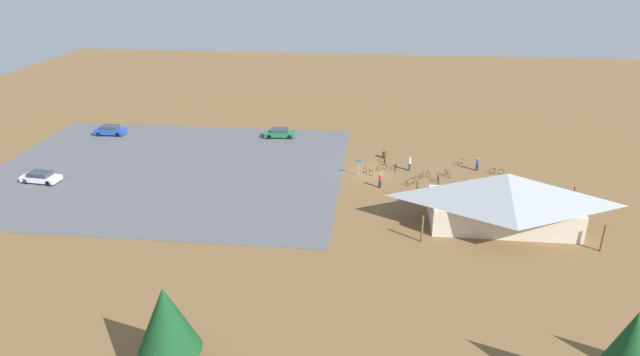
{
  "coord_description": "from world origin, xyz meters",
  "views": [
    {
      "loc": [
        -0.46,
        61.28,
        25.37
      ],
      "look_at": [
        5.61,
        5.16,
        1.2
      ],
      "focal_mm": 30.3,
      "sensor_mm": 36.0,
      "label": 1
    }
  ],
  "objects_px": {
    "bicycle_red_yard_left": "(385,161)",
    "bicycle_white_edge_north": "(461,162)",
    "bike_pavilion": "(504,196)",
    "car_white_front_row": "(41,177)",
    "trash_bin": "(385,155)",
    "pine_midwest": "(629,349)",
    "lot_sign": "(359,165)",
    "pine_mideast": "(166,320)",
    "visitor_by_pavilion": "(380,180)",
    "bicycle_blue_trailside": "(438,179)",
    "visitor_near_lot": "(477,164)",
    "visitor_crossing_yard": "(409,163)",
    "car_blue_far_end": "(110,130)",
    "bicycle_blue_yard_right": "(447,174)",
    "bicycle_teal_mid_cluster": "(424,175)",
    "bicycle_orange_near_porch": "(381,167)",
    "bicycle_black_yard_front": "(396,167)",
    "bicycle_silver_by_bin": "(462,185)",
    "bicycle_purple_yard_center": "(496,171)",
    "car_green_end_stall": "(280,133)",
    "bicycle_green_lone_west": "(368,171)"
  },
  "relations": [
    {
      "from": "bicycle_red_yard_left",
      "to": "bicycle_white_edge_north",
      "type": "xyz_separation_m",
      "value": [
        -9.6,
        -0.55,
        -0.01
      ]
    },
    {
      "from": "bike_pavilion",
      "to": "car_white_front_row",
      "type": "relative_size",
      "value": 3.6
    },
    {
      "from": "trash_bin",
      "to": "pine_midwest",
      "type": "xyz_separation_m",
      "value": [
        -13.48,
        40.51,
        4.03
      ]
    },
    {
      "from": "lot_sign",
      "to": "pine_mideast",
      "type": "relative_size",
      "value": 0.33
    },
    {
      "from": "lot_sign",
      "to": "visitor_by_pavilion",
      "type": "distance_m",
      "value": 4.28
    },
    {
      "from": "bicycle_blue_trailside",
      "to": "bicycle_red_yard_left",
      "type": "relative_size",
      "value": 0.98
    },
    {
      "from": "bicycle_red_yard_left",
      "to": "visitor_near_lot",
      "type": "height_order",
      "value": "visitor_near_lot"
    },
    {
      "from": "visitor_crossing_yard",
      "to": "car_blue_far_end",
      "type": "bearing_deg",
      "value": -11.91
    },
    {
      "from": "bicycle_blue_yard_right",
      "to": "bicycle_white_edge_north",
      "type": "bearing_deg",
      "value": -117.62
    },
    {
      "from": "bicycle_teal_mid_cluster",
      "to": "car_blue_far_end",
      "type": "distance_m",
      "value": 46.07
    },
    {
      "from": "bike_pavilion",
      "to": "bicycle_blue_trailside",
      "type": "bearing_deg",
      "value": -63.0
    },
    {
      "from": "bicycle_orange_near_porch",
      "to": "bicycle_black_yard_front",
      "type": "distance_m",
      "value": 1.76
    },
    {
      "from": "bicycle_blue_yard_right",
      "to": "trash_bin",
      "type": "bearing_deg",
      "value": -35.91
    },
    {
      "from": "bicycle_silver_by_bin",
      "to": "pine_midwest",
      "type": "bearing_deg",
      "value": 98.36
    },
    {
      "from": "bike_pavilion",
      "to": "car_white_front_row",
      "type": "xyz_separation_m",
      "value": [
        51.39,
        -5.02,
        -2.43
      ]
    },
    {
      "from": "bicycle_purple_yard_center",
      "to": "pine_mideast",
      "type": "bearing_deg",
      "value": 53.41
    },
    {
      "from": "trash_bin",
      "to": "bicycle_teal_mid_cluster",
      "type": "xyz_separation_m",
      "value": [
        -4.72,
        6.1,
        -0.09
      ]
    },
    {
      "from": "bicycle_red_yard_left",
      "to": "visitor_crossing_yard",
      "type": "relative_size",
      "value": 0.97
    },
    {
      "from": "bicycle_blue_yard_right",
      "to": "bike_pavilion",
      "type": "bearing_deg",
      "value": 108.14
    },
    {
      "from": "bicycle_white_edge_north",
      "to": "bicycle_red_yard_left",
      "type": "bearing_deg",
      "value": 3.28
    },
    {
      "from": "bicycle_red_yard_left",
      "to": "bicycle_black_yard_front",
      "type": "xyz_separation_m",
      "value": [
        -1.35,
        2.14,
        -0.01
      ]
    },
    {
      "from": "bicycle_white_edge_north",
      "to": "car_green_end_stall",
      "type": "relative_size",
      "value": 0.33
    },
    {
      "from": "bicycle_silver_by_bin",
      "to": "car_green_end_stall",
      "type": "bearing_deg",
      "value": -32.62
    },
    {
      "from": "bicycle_green_lone_west",
      "to": "bicycle_black_yard_front",
      "type": "bearing_deg",
      "value": -153.54
    },
    {
      "from": "bicycle_teal_mid_cluster",
      "to": "visitor_near_lot",
      "type": "bearing_deg",
      "value": -155.52
    },
    {
      "from": "trash_bin",
      "to": "car_green_end_stall",
      "type": "height_order",
      "value": "car_green_end_stall"
    },
    {
      "from": "car_blue_far_end",
      "to": "bicycle_purple_yard_center",
      "type": "bearing_deg",
      "value": 170.25
    },
    {
      "from": "trash_bin",
      "to": "car_blue_far_end",
      "type": "height_order",
      "value": "car_blue_far_end"
    },
    {
      "from": "car_blue_far_end",
      "to": "visitor_crossing_yard",
      "type": "xyz_separation_m",
      "value": [
        -42.98,
        9.07,
        0.19
      ]
    },
    {
      "from": "trash_bin",
      "to": "visitor_near_lot",
      "type": "bearing_deg",
      "value": 164.7
    },
    {
      "from": "pine_midwest",
      "to": "visitor_by_pavilion",
      "type": "distance_m",
      "value": 34.12
    },
    {
      "from": "bicycle_purple_yard_center",
      "to": "visitor_near_lot",
      "type": "xyz_separation_m",
      "value": [
        2.16,
        -0.97,
        0.49
      ]
    },
    {
      "from": "bicycle_red_yard_left",
      "to": "visitor_by_pavilion",
      "type": "relative_size",
      "value": 1.01
    },
    {
      "from": "car_white_front_row",
      "to": "bicycle_blue_trailside",
      "type": "bearing_deg",
      "value": -173.7
    },
    {
      "from": "lot_sign",
      "to": "bicycle_teal_mid_cluster",
      "type": "xyz_separation_m",
      "value": [
        -7.88,
        -0.16,
        -1.05
      ]
    },
    {
      "from": "bicycle_teal_mid_cluster",
      "to": "bicycle_green_lone_west",
      "type": "height_order",
      "value": "bicycle_teal_mid_cluster"
    },
    {
      "from": "bicycle_silver_by_bin",
      "to": "car_green_end_stall",
      "type": "relative_size",
      "value": 0.37
    },
    {
      "from": "car_blue_far_end",
      "to": "visitor_near_lot",
      "type": "distance_m",
      "value": 51.94
    },
    {
      "from": "lot_sign",
      "to": "visitor_by_pavilion",
      "type": "height_order",
      "value": "lot_sign"
    },
    {
      "from": "bicycle_black_yard_front",
      "to": "bicycle_blue_yard_right",
      "type": "height_order",
      "value": "bicycle_black_yard_front"
    },
    {
      "from": "bicycle_green_lone_west",
      "to": "visitor_near_lot",
      "type": "xyz_separation_m",
      "value": [
        -13.32,
        -2.61,
        0.51
      ]
    },
    {
      "from": "lot_sign",
      "to": "bicycle_blue_trailside",
      "type": "bearing_deg",
      "value": 173.82
    },
    {
      "from": "car_white_front_row",
      "to": "bicycle_red_yard_left",
      "type": "bearing_deg",
      "value": -165.31
    },
    {
      "from": "bike_pavilion",
      "to": "lot_sign",
      "type": "xyz_separation_m",
      "value": [
        14.56,
        -11.14,
        -1.71
      ]
    },
    {
      "from": "bicycle_orange_near_porch",
      "to": "visitor_crossing_yard",
      "type": "height_order",
      "value": "visitor_crossing_yard"
    },
    {
      "from": "bicycle_blue_trailside",
      "to": "bicycle_orange_near_porch",
      "type": "distance_m",
      "value": 7.29
    },
    {
      "from": "trash_bin",
      "to": "pine_mideast",
      "type": "bearing_deg",
      "value": 71.44
    },
    {
      "from": "pine_mideast",
      "to": "bicycle_blue_yard_right",
      "type": "bearing_deg",
      "value": -120.95
    },
    {
      "from": "bicycle_silver_by_bin",
      "to": "bicycle_black_yard_front",
      "type": "height_order",
      "value": "bicycle_silver_by_bin"
    },
    {
      "from": "bicycle_black_yard_front",
      "to": "car_blue_far_end",
      "type": "bearing_deg",
      "value": -12.5
    }
  ]
}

